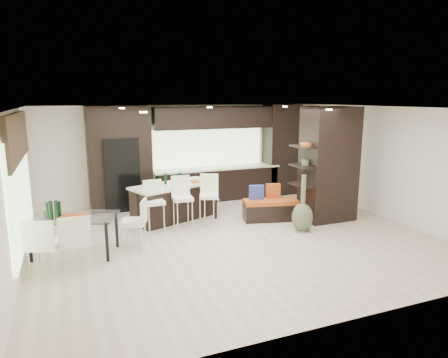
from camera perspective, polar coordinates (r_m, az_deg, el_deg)
name	(u,v)px	position (r m, az deg, el deg)	size (l,w,h in m)	color
ground	(234,238)	(8.52, 1.51, -8.36)	(8.00, 8.00, 0.00)	#C7B298
back_wall	(186,153)	(11.42, -5.39, 3.71)	(8.00, 0.02, 2.70)	white
left_wall	(17,192)	(7.57, -27.51, -1.62)	(0.02, 7.00, 2.70)	white
right_wall	(387,163)	(10.39, 22.30, 2.10)	(0.02, 7.00, 2.70)	white
ceiling	(235,108)	(8.01, 1.61, 10.10)	(8.00, 7.00, 0.02)	white
window_left	(20,189)	(7.76, -27.08, -1.28)	(0.04, 3.20, 1.90)	#B2D199
window_back	(207,145)	(11.54, -2.49, 4.83)	(3.40, 0.04, 1.20)	#B2D199
stone_accent	(17,137)	(7.63, -27.48, 5.34)	(0.08, 3.00, 0.80)	brown
ceiling_spots	(230,109)	(8.25, 0.91, 10.01)	(4.00, 3.00, 0.02)	white
back_cabinetry	(207,154)	(11.26, -2.47, 3.64)	(6.80, 0.68, 2.70)	black
refrigerator	(121,174)	(10.74, -14.54, 0.72)	(0.90, 0.68, 1.90)	black
partition_column	(329,164)	(9.79, 14.74, 2.06)	(1.20, 0.80, 2.70)	black
kitchen_island	(174,202)	(9.75, -7.11, -3.23)	(2.05, 0.88, 0.86)	black
stool_left	(155,211)	(8.91, -9.84, -4.57)	(0.40, 0.40, 0.91)	white
stool_mid	(183,208)	(9.03, -5.91, -4.09)	(0.42, 0.42, 0.95)	white
stool_right	(209,205)	(9.22, -2.13, -3.73)	(0.42, 0.42, 0.95)	white
bench	(271,210)	(9.69, 6.69, -4.40)	(1.30, 0.50, 0.50)	black
floor_vase	(303,203)	(8.92, 11.20, -3.41)	(0.46, 0.46, 1.27)	#49583F
dining_table	(75,235)	(8.05, -20.48, -7.56)	(1.53, 0.86, 0.74)	white
chair_near	(76,244)	(7.29, -20.37, -8.73)	(0.51, 0.51, 0.93)	white
chair_far	(45,248)	(7.31, -24.16, -9.02)	(0.50, 0.50, 0.93)	white
chair_end	(133,225)	(8.10, -12.81, -6.47)	(0.47, 0.47, 0.87)	white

